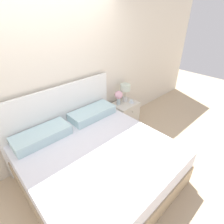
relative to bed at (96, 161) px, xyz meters
The scene contains 7 objects.
ground_plane 0.95m from the bed, 90.00° to the left, with size 12.00×12.00×0.00m, color #CCB28E.
wall_back 1.36m from the bed, 90.00° to the left, with size 8.00×0.06×2.60m.
bed is the anchor object (origin of this frame).
nightstand 1.48m from the bed, 26.74° to the left, with size 0.52×0.42×0.54m.
table_lamp 1.66m from the bed, 28.12° to the left, with size 0.21×0.21×0.37m.
flower_vase 1.46m from the bed, 31.45° to the left, with size 0.16×0.16×0.29m.
teacup 1.58m from the bed, 22.59° to the left, with size 0.11×0.11×0.06m.
Camera 1 is at (-1.07, -2.37, 2.25)m, focal length 28.00 mm.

